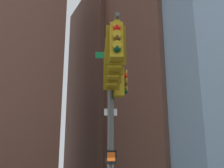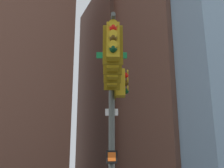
{
  "view_description": "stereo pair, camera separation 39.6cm",
  "coord_description": "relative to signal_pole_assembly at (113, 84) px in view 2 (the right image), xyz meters",
  "views": [
    {
      "loc": [
        9.69,
        -3.98,
        1.7
      ],
      "look_at": [
        0.96,
        0.06,
        4.81
      ],
      "focal_mm": 49.71,
      "sensor_mm": 36.0,
      "label": 1
    },
    {
      "loc": [
        9.85,
        -3.61,
        1.7
      ],
      "look_at": [
        0.96,
        0.06,
        4.81
      ],
      "focal_mm": 49.71,
      "sensor_mm": 36.0,
      "label": 2
    }
  ],
  "objects": [
    {
      "name": "signal_pole_assembly",
      "position": [
        0.0,
        0.0,
        0.0
      ],
      "size": [
        3.71,
        1.97,
        6.46
      ],
      "rotation": [
        0.0,
        0.0,
        5.9
      ],
      "color": "#4C514C",
      "rests_on": "ground_plane"
    },
    {
      "name": "building_brick_midblock",
      "position": [
        -49.87,
        0.55,
        18.65
      ],
      "size": [
        21.63,
        16.98,
        46.77
      ],
      "primitive_type": "cube",
      "color": "brown",
      "rests_on": "ground_plane"
    },
    {
      "name": "building_brick_nearside",
      "position": [
        -33.53,
        26.76,
        17.55
      ],
      "size": [
        20.14,
        17.81,
        44.57
      ],
      "primitive_type": "cube",
      "color": "brown",
      "rests_on": "ground_plane"
    },
    {
      "name": "building_brick_farside",
      "position": [
        -53.19,
        26.59,
        17.77
      ],
      "size": [
        21.49,
        19.14,
        45.02
      ],
      "primitive_type": "cube",
      "color": "#4C3328",
      "rests_on": "ground_plane"
    }
  ]
}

